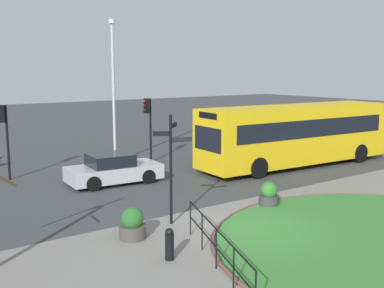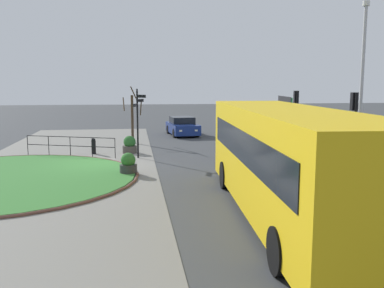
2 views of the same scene
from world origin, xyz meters
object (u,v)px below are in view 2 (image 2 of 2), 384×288
at_px(traffic_light_near, 354,114).
at_px(billboard_left, 285,110).
at_px(lamppost_tall, 362,79).
at_px(planter_near_signpost, 128,165).
at_px(traffic_light_far, 296,106).
at_px(signpost_directional, 138,118).
at_px(bus_yellow, 286,160).
at_px(bollard_foreground, 94,146).
at_px(planter_kerbside, 130,145).
at_px(street_tree_bare, 133,116).
at_px(car_far_lane, 258,147).
at_px(car_near_lane, 182,127).

relative_size(traffic_light_near, billboard_left, 0.90).
height_order(traffic_light_near, billboard_left, traffic_light_near).
height_order(lamppost_tall, planter_near_signpost, lamppost_tall).
bearing_deg(traffic_light_far, signpost_directional, 108.84).
height_order(bus_yellow, planter_near_signpost, bus_yellow).
distance_m(bollard_foreground, planter_kerbside, 1.97).
relative_size(billboard_left, planter_near_signpost, 4.04).
height_order(bollard_foreground, street_tree_bare, street_tree_bare).
bearing_deg(traffic_light_far, car_far_lane, 139.93).
bearing_deg(lamppost_tall, planter_near_signpost, -85.84).
relative_size(bollard_foreground, lamppost_tall, 0.12).
relative_size(bollard_foreground, traffic_light_far, 0.26).
xyz_separation_m(signpost_directional, traffic_light_far, (-2.75, 9.57, 0.42)).
xyz_separation_m(bus_yellow, traffic_light_near, (-5.87, 5.22, 0.86)).
distance_m(traffic_light_near, traffic_light_far, 7.36).
height_order(bollard_foreground, car_far_lane, car_far_lane).
height_order(bus_yellow, traffic_light_near, traffic_light_near).
distance_m(bollard_foreground, car_far_lane, 8.97).
bearing_deg(bus_yellow, car_near_lane, 5.41).
xyz_separation_m(lamppost_tall, planter_near_signpost, (0.79, -10.87, -3.65)).
xyz_separation_m(traffic_light_near, traffic_light_far, (-7.35, 0.27, -0.03)).
xyz_separation_m(bus_yellow, car_near_lane, (-20.13, -0.68, -1.05)).
distance_m(car_far_lane, traffic_light_near, 5.20).
xyz_separation_m(traffic_light_far, planter_near_signpost, (6.69, -10.04, -2.09)).
relative_size(traffic_light_far, lamppost_tall, 0.45).
height_order(traffic_light_far, planter_kerbside, traffic_light_far).
bearing_deg(planter_near_signpost, car_far_lane, 114.41).
height_order(car_far_lane, traffic_light_near, traffic_light_near).
relative_size(bollard_foreground, street_tree_bare, 0.24).
xyz_separation_m(bollard_foreground, car_near_lane, (-8.00, 5.84, 0.19)).
distance_m(signpost_directional, car_near_lane, 10.35).
bearing_deg(car_near_lane, planter_kerbside, -31.16).
bearing_deg(lamppost_tall, car_near_lane, -151.39).
xyz_separation_m(car_near_lane, car_far_lane, (10.60, 2.75, -0.03)).
xyz_separation_m(signpost_directional, planter_kerbside, (-1.70, -0.47, -1.66)).
bearing_deg(planter_near_signpost, bollard_foreground, -160.75).
bearing_deg(planter_near_signpost, billboard_left, 136.03).
bearing_deg(billboard_left, traffic_light_far, -5.61).
bearing_deg(billboard_left, bus_yellow, -13.17).
bearing_deg(billboard_left, car_far_lane, -21.01).
bearing_deg(planter_kerbside, bollard_foreground, -89.09).
xyz_separation_m(car_far_lane, traffic_light_far, (-3.69, 3.42, 1.91)).
bearing_deg(car_far_lane, bollard_foreground, -102.32).
xyz_separation_m(signpost_directional, bus_yellow, (10.47, 4.08, -0.41)).
relative_size(car_near_lane, traffic_light_near, 1.24).
bearing_deg(bus_yellow, car_far_lane, -8.75).
distance_m(signpost_directional, lamppost_tall, 11.04).
relative_size(bollard_foreground, bus_yellow, 0.08).
bearing_deg(car_near_lane, car_far_lane, 9.27).
bearing_deg(billboard_left, lamppost_tall, 5.53).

